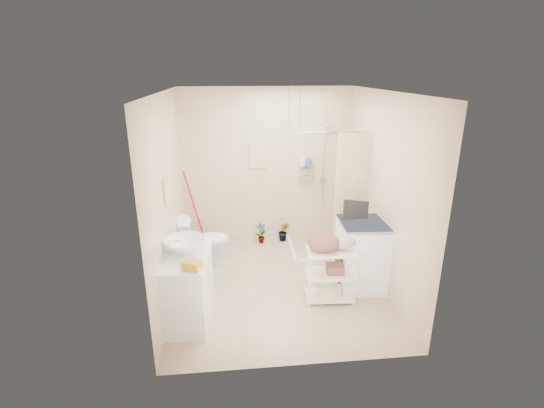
# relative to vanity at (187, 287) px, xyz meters

# --- Properties ---
(floor) EXTENTS (3.20, 3.20, 0.00)m
(floor) POSITION_rel_vanity_xyz_m (1.16, 0.66, -0.42)
(floor) COLOR #C0AC90
(floor) RESTS_ON ground
(ceiling) EXTENTS (2.80, 3.20, 0.04)m
(ceiling) POSITION_rel_vanity_xyz_m (1.16, 0.66, 2.18)
(ceiling) COLOR silver
(ceiling) RESTS_ON ground
(wall_back) EXTENTS (2.80, 0.04, 2.60)m
(wall_back) POSITION_rel_vanity_xyz_m (1.16, 2.26, 0.88)
(wall_back) COLOR beige
(wall_back) RESTS_ON ground
(wall_front) EXTENTS (2.80, 0.04, 2.60)m
(wall_front) POSITION_rel_vanity_xyz_m (1.16, -0.94, 0.88)
(wall_front) COLOR beige
(wall_front) RESTS_ON ground
(wall_left) EXTENTS (0.04, 3.20, 2.60)m
(wall_left) POSITION_rel_vanity_xyz_m (-0.24, 0.66, 0.88)
(wall_left) COLOR beige
(wall_left) RESTS_ON ground
(wall_right) EXTENTS (0.04, 3.20, 2.60)m
(wall_right) POSITION_rel_vanity_xyz_m (2.56, 0.66, 0.88)
(wall_right) COLOR beige
(wall_right) RESTS_ON ground
(vanity) EXTENTS (0.60, 0.99, 0.84)m
(vanity) POSITION_rel_vanity_xyz_m (0.00, 0.00, 0.00)
(vanity) COLOR silver
(vanity) RESTS_ON ground
(sink) EXTENTS (0.61, 0.61, 0.17)m
(sink) POSITION_rel_vanity_xyz_m (-0.00, 0.08, 0.50)
(sink) COLOR white
(sink) RESTS_ON vanity
(counter_basket) EXTENTS (0.23, 0.21, 0.10)m
(counter_basket) POSITION_rel_vanity_xyz_m (0.12, -0.36, 0.47)
(counter_basket) COLOR gold
(counter_basket) RESTS_ON vanity
(floor_basket) EXTENTS (0.30, 0.27, 0.13)m
(floor_basket) POSITION_rel_vanity_xyz_m (0.06, -0.23, -0.35)
(floor_basket) COLOR gold
(floor_basket) RESTS_ON ground
(toilet) EXTENTS (0.79, 0.50, 0.77)m
(toilet) POSITION_rel_vanity_xyz_m (0.12, 1.39, -0.04)
(toilet) COLOR white
(toilet) RESTS_ON ground
(mop) EXTENTS (0.16, 0.16, 1.32)m
(mop) POSITION_rel_vanity_xyz_m (-0.10, 2.11, 0.24)
(mop) COLOR red
(mop) RESTS_ON ground
(potted_plant_a) EXTENTS (0.23, 0.21, 0.37)m
(potted_plant_a) POSITION_rel_vanity_xyz_m (1.03, 2.07, -0.24)
(potted_plant_a) COLOR brown
(potted_plant_a) RESTS_ON ground
(potted_plant_b) EXTENTS (0.22, 0.20, 0.35)m
(potted_plant_b) POSITION_rel_vanity_xyz_m (1.44, 2.12, -0.25)
(potted_plant_b) COLOR brown
(potted_plant_b) RESTS_ON ground
(hanging_towel) EXTENTS (0.28, 0.03, 0.42)m
(hanging_towel) POSITION_rel_vanity_xyz_m (1.01, 2.24, 1.08)
(hanging_towel) COLOR beige
(hanging_towel) RESTS_ON wall_back
(towel_ring) EXTENTS (0.04, 0.22, 0.34)m
(towel_ring) POSITION_rel_vanity_xyz_m (-0.22, 0.46, 1.05)
(towel_ring) COLOR #EADB86
(towel_ring) RESTS_ON wall_left
(tp_holder) EXTENTS (0.08, 0.12, 0.14)m
(tp_holder) POSITION_rel_vanity_xyz_m (-0.20, 0.71, 0.30)
(tp_holder) COLOR white
(tp_holder) RESTS_ON wall_left
(shower) EXTENTS (1.10, 1.10, 2.10)m
(shower) POSITION_rel_vanity_xyz_m (2.01, 1.71, 0.63)
(shower) COLOR silver
(shower) RESTS_ON ground
(shampoo_bottle_a) EXTENTS (0.10, 0.10, 0.25)m
(shampoo_bottle_a) POSITION_rel_vanity_xyz_m (1.75, 2.18, 1.03)
(shampoo_bottle_a) COLOR silver
(shampoo_bottle_a) RESTS_ON shower
(shampoo_bottle_b) EXTENTS (0.10, 0.10, 0.16)m
(shampoo_bottle_b) POSITION_rel_vanity_xyz_m (1.86, 2.16, 0.98)
(shampoo_bottle_b) COLOR #395DB1
(shampoo_bottle_b) RESTS_ON shower
(washing_machine) EXTENTS (0.68, 0.70, 0.94)m
(washing_machine) POSITION_rel_vanity_xyz_m (2.30, 0.53, 0.05)
(washing_machine) COLOR white
(washing_machine) RESTS_ON ground
(laundry_rack) EXTENTS (0.64, 0.40, 0.85)m
(laundry_rack) POSITION_rel_vanity_xyz_m (1.78, 0.22, 0.00)
(laundry_rack) COLOR white
(laundry_rack) RESTS_ON ground
(ironing_board) EXTENTS (0.35, 0.12, 1.23)m
(ironing_board) POSITION_rel_vanity_xyz_m (2.16, 0.56, 0.20)
(ironing_board) COLOR black
(ironing_board) RESTS_ON ground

